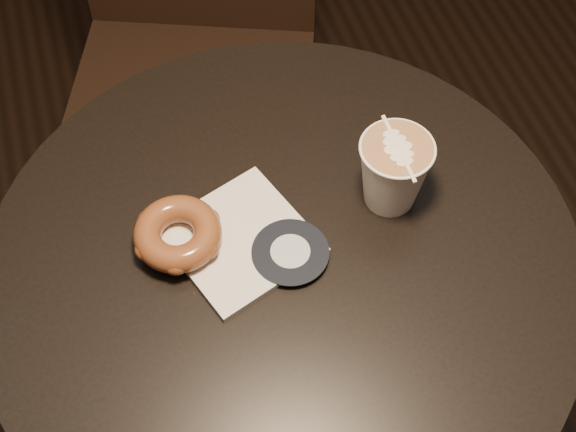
{
  "coord_description": "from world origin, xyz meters",
  "views": [
    {
      "loc": [
        -0.13,
        -0.45,
        1.55
      ],
      "look_at": [
        0.01,
        0.03,
        0.79
      ],
      "focal_mm": 50.0,
      "sensor_mm": 36.0,
      "label": 1
    }
  ],
  "objects": [
    {
      "name": "cafe_table",
      "position": [
        0.0,
        0.0,
        0.55
      ],
      "size": [
        0.7,
        0.7,
        0.75
      ],
      "color": "black",
      "rests_on": "ground"
    },
    {
      "name": "chair",
      "position": [
        0.02,
        0.6,
        0.59
      ],
      "size": [
        0.54,
        0.54,
        1.06
      ],
      "rotation": [
        0.0,
        0.0,
        -0.37
      ],
      "color": "black",
      "rests_on": "ground"
    },
    {
      "name": "pastry_bag",
      "position": [
        -0.04,
        0.03,
        0.75
      ],
      "size": [
        0.19,
        0.19,
        0.01
      ],
      "primitive_type": "cube",
      "rotation": [
        0.0,
        0.0,
        0.35
      ],
      "color": "silver",
      "rests_on": "cafe_table"
    },
    {
      "name": "doughnut",
      "position": [
        -0.11,
        0.05,
        0.77
      ],
      "size": [
        0.1,
        0.1,
        0.03
      ],
      "primitive_type": "torus",
      "color": "#5F2F19",
      "rests_on": "pastry_bag"
    },
    {
      "name": "latte_cup",
      "position": [
        0.15,
        0.04,
        0.8
      ],
      "size": [
        0.09,
        0.09,
        0.1
      ],
      "primitive_type": null,
      "color": "white",
      "rests_on": "cafe_table"
    }
  ]
}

